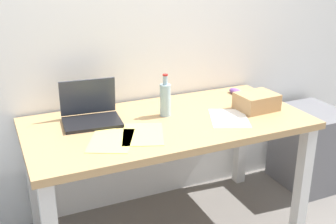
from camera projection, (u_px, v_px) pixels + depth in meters
back_wall at (138, 12)px, 2.57m from camera, size 5.20×0.08×2.60m
desk at (168, 136)px, 2.41m from camera, size 1.61×0.79×0.75m
laptop_left at (91, 113)px, 2.34m from camera, size 0.34×0.27×0.23m
beer_bottle at (165, 99)px, 2.41m from camera, size 0.06×0.06×0.25m
computer_mouse at (235, 91)px, 2.82m from camera, size 0.08×0.11×0.03m
cardboard_box at (257, 102)px, 2.52m from camera, size 0.24×0.20×0.10m
paper_yellow_folder at (143, 134)px, 2.19m from camera, size 0.30×0.35×0.00m
paper_sheet_front_right at (229, 118)px, 2.40m from camera, size 0.31×0.36×0.00m
paper_sheet_front_left at (111, 140)px, 2.12m from camera, size 0.32×0.36×0.00m
filing_cabinet at (310, 147)px, 3.09m from camera, size 0.40×0.48×0.58m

